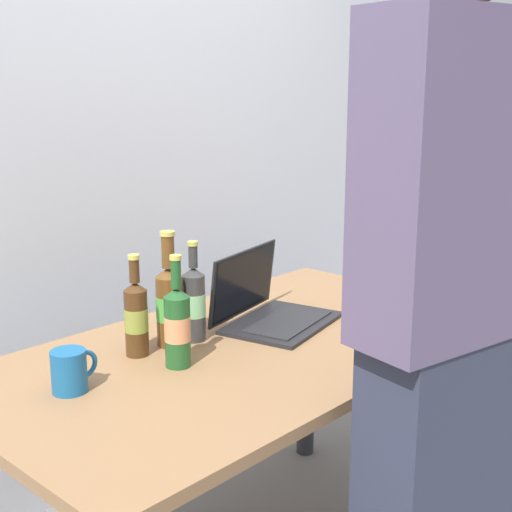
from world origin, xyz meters
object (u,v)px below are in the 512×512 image
at_px(beer_bottle_dark, 194,302).
at_px(beer_bottle_brown, 136,316).
at_px(laptop, 269,308).
at_px(beer_bottle_amber, 169,303).
at_px(beer_bottle_green, 177,325).
at_px(person_figure, 447,337).
at_px(coffee_mug, 70,371).

height_order(beer_bottle_dark, beer_bottle_brown, beer_bottle_dark).
distance_m(laptop, beer_bottle_brown, 0.45).
bearing_deg(beer_bottle_amber, beer_bottle_brown, 175.97).
distance_m(beer_bottle_dark, beer_bottle_brown, 0.19).
bearing_deg(beer_bottle_amber, beer_bottle_green, -122.97).
height_order(laptop, beer_bottle_green, beer_bottle_green).
distance_m(beer_bottle_dark, beer_bottle_amber, 0.08).
height_order(beer_bottle_amber, person_figure, person_figure).
relative_size(beer_bottle_brown, person_figure, 0.15).
xyz_separation_m(laptop, beer_bottle_amber, (-0.33, 0.07, 0.08)).
height_order(beer_bottle_green, beer_bottle_brown, beer_bottle_green).
height_order(beer_bottle_green, beer_bottle_amber, beer_bottle_amber).
relative_size(beer_bottle_dark, beer_bottle_amber, 0.89).
xyz_separation_m(beer_bottle_green, beer_bottle_amber, (0.09, 0.13, 0.01)).
bearing_deg(beer_bottle_dark, beer_bottle_brown, 171.57).
bearing_deg(beer_bottle_dark, person_figure, -85.11).
relative_size(beer_bottle_green, person_figure, 0.16).
xyz_separation_m(person_figure, coffee_mug, (-0.50, 0.71, -0.13)).
bearing_deg(beer_bottle_dark, coffee_mug, -174.16).
distance_m(beer_bottle_green, beer_bottle_brown, 0.14).
height_order(beer_bottle_amber, beer_bottle_brown, beer_bottle_amber).
distance_m(laptop, beer_bottle_green, 0.43).
relative_size(beer_bottle_dark, beer_bottle_brown, 1.04).
bearing_deg(beer_bottle_green, beer_bottle_dark, 35.31).
xyz_separation_m(laptop, beer_bottle_dark, (-0.26, 0.05, 0.07)).
bearing_deg(laptop, beer_bottle_amber, 167.94).
bearing_deg(beer_bottle_dark, beer_bottle_green, -144.69).
bearing_deg(beer_bottle_green, beer_bottle_brown, 99.81).
bearing_deg(coffee_mug, laptop, -0.59).
bearing_deg(beer_bottle_brown, beer_bottle_dark, -8.43).
height_order(laptop, coffee_mug, laptop).
bearing_deg(coffee_mug, beer_bottle_dark, 5.84).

